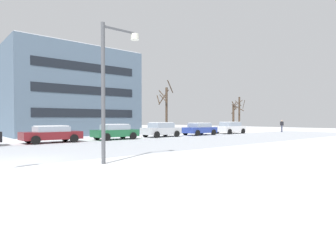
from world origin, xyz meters
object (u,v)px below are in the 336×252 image
Objects in this scene: parked_car_maroon at (51,134)px; pedestrian_crossing at (282,125)px; parked_car_white at (230,128)px; parked_car_green at (115,132)px; parked_car_blue at (200,129)px; parked_car_silver at (161,129)px; street_lamp at (110,78)px.

pedestrian_crossing reaches higher than parked_car_maroon.
pedestrian_crossing is (31.25, -1.94, 0.31)m from parked_car_maroon.
parked_car_white is (22.01, -0.01, 0.07)m from parked_car_maroon.
parked_car_green is 11.00m from parked_car_blue.
pedestrian_crossing is at bearing -7.78° from parked_car_blue.
parked_car_maroon is at bearing 179.25° from parked_car_green.
parked_car_green is at bearing 175.86° from pedestrian_crossing.
parked_car_silver reaches higher than parked_car_green.
parked_car_silver is at bearing 1.21° from parked_car_maroon.
parked_car_maroon is at bearing 82.64° from street_lamp.
parked_car_green is (5.50, -0.07, 0.02)m from parked_car_maroon.
parked_car_maroon is at bearing -179.73° from parked_car_blue.
parked_car_green is 0.96× the size of parked_car_white.
parked_car_silver is at bearing 178.77° from parked_car_white.
street_lamp is 34.43m from pedestrian_crossing.
street_lamp is at bearing -135.58° from parked_car_silver.
pedestrian_crossing is at bearing -6.11° from parked_car_silver.
parked_car_white reaches higher than parked_car_maroon.
parked_car_silver is at bearing 178.40° from parked_car_blue.
parked_car_white is 9.45m from pedestrian_crossing.
parked_car_blue is (16.50, 0.08, 0.04)m from parked_car_maroon.
parked_car_white is at bearing -1.23° from parked_car_silver.
parked_car_green is at bearing -179.77° from parked_car_white.
parked_car_silver is 0.95× the size of parked_car_white.
pedestrian_crossing is at bearing -4.14° from parked_car_green.
parked_car_maroon is 1.02× the size of parked_car_white.
parked_car_silver reaches higher than parked_car_maroon.
parked_car_maroon is 11.01m from parked_car_silver.
parked_car_green is at bearing -0.75° from parked_car_maroon.
parked_car_blue is 5.50m from parked_car_white.
parked_car_maroon is 2.54× the size of pedestrian_crossing.
street_lamp is 1.40× the size of parked_car_silver.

